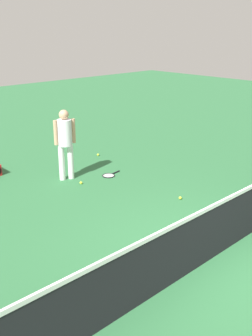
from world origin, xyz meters
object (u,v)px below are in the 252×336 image
at_px(tennis_racket_near_player, 109,175).
at_px(tennis_ball_near_player, 236,210).
at_px(tennis_ball_midcourt, 98,155).
at_px(tennis_ball_by_net, 81,183).
at_px(player_near_side, 65,139).
at_px(tennis_ball_baseline, 180,198).

distance_m(tennis_racket_near_player, tennis_ball_near_player, 3.32).
bearing_deg(tennis_ball_midcourt, tennis_ball_by_net, 39.55).
xyz_separation_m(tennis_ball_near_player, tennis_ball_by_net, (1.37, -3.32, 0.00)).
bearing_deg(tennis_ball_by_net, tennis_ball_midcourt, -140.45).
bearing_deg(player_near_side, tennis_ball_baseline, 111.22).
relative_size(tennis_ball_near_player, tennis_ball_midcourt, 1.00).
bearing_deg(tennis_ball_baseline, tennis_ball_near_player, 107.45).
relative_size(tennis_racket_near_player, tennis_ball_by_net, 9.11).
distance_m(tennis_ball_midcourt, tennis_ball_baseline, 3.63).
bearing_deg(tennis_ball_by_net, tennis_ball_baseline, 114.83).
height_order(player_near_side, tennis_racket_near_player, player_near_side).
bearing_deg(player_near_side, tennis_ball_midcourt, -152.80).
height_order(tennis_ball_midcourt, tennis_ball_baseline, same).
relative_size(tennis_ball_near_player, tennis_ball_by_net, 1.00).
bearing_deg(tennis_ball_baseline, tennis_racket_near_player, -85.81).
bearing_deg(tennis_ball_baseline, player_near_side, -68.78).
height_order(player_near_side, tennis_ball_by_net, player_near_side).
height_order(tennis_racket_near_player, tennis_ball_near_player, tennis_ball_near_player).
bearing_deg(tennis_ball_near_player, tennis_ball_by_net, -67.64).
bearing_deg(tennis_ball_near_player, tennis_racket_near_player, -81.03).
bearing_deg(tennis_ball_midcourt, tennis_ball_near_player, 86.14).
relative_size(tennis_racket_near_player, tennis_ball_baseline, 9.11).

